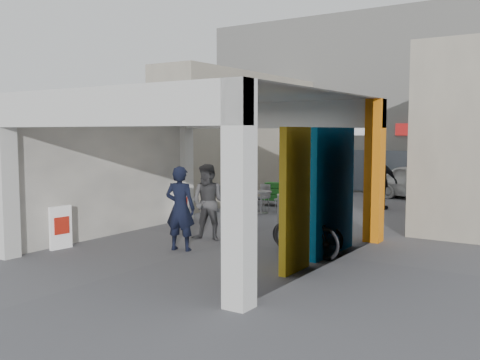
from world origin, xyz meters
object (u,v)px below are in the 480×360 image
Objects in this scene: man_elderly at (324,205)px; bicycle_rear at (305,231)px; produce_stand at (277,197)px; man_crates at (381,182)px; man_back_turned at (209,202)px; border_collie at (229,234)px; bicycle_front at (307,230)px; man_with_dog at (180,208)px; white_van at (423,182)px; cafe_set at (263,203)px.

man_elderly reaches higher than bicycle_rear.
man_crates is (3.47, 1.19, 0.65)m from produce_stand.
border_collie is at bearing -28.80° from man_back_turned.
man_crates reaches higher than border_collie.
bicycle_rear is (0.25, -0.58, 0.09)m from bicycle_front.
man_with_dog is 1.26m from man_back_turned.
produce_stand is at bearing 25.40° from man_crates.
man_elderly reaches higher than produce_stand.
produce_stand is 0.64× the size of man_crates.
man_with_dog is 1.06× the size of bicycle_rear.
white_van is (2.32, 11.17, -0.25)m from man_back_turned.
bicycle_rear is at bearing -162.83° from white_van.
border_collie is 2.89m from man_elderly.
produce_stand is at bearing 108.00° from man_elderly.
man_crates is 7.85m from bicycle_rear.
border_collie is 0.36× the size of man_back_turned.
man_back_turned is (-0.12, 1.25, -0.01)m from man_with_dog.
man_back_turned is at bearing -58.31° from produce_stand.
cafe_set is 0.96× the size of man_elderly.
bicycle_front reaches higher than border_collie.
man_crates reaches higher than man_elderly.
produce_stand is 6.23m from white_van.
border_collie is 0.17× the size of white_van.
bicycle_front is 0.43× the size of white_van.
man_with_dog is 12.62m from white_van.
produce_stand is at bearing 99.72° from border_collie.
cafe_set is at bearing 119.44° from man_elderly.
bicycle_front is at bearing 102.09° from man_crates.
man_with_dog is 2.88m from bicycle_rear.
man_back_turned reaches higher than bicycle_front.
produce_stand is at bearing -92.05° from man_with_dog.
border_collie is at bearing -172.92° from white_van.
man_crates is 1.07× the size of bicycle_rear.
man_elderly reaches higher than border_collie.
border_collie is at bearing -52.78° from produce_stand.
man_elderly is 8.85m from white_van.
produce_stand is 7.94m from bicycle_rear.
man_crates reaches higher than produce_stand.
man_elderly is at bearing -133.42° from man_with_dog.
man_elderly is at bearing 10.78° from bicycle_front.
produce_stand is 0.72× the size of bicycle_front.
bicycle_rear is 0.45× the size of white_van.
man_with_dog is at bearing -59.74° from produce_stand.
man_back_turned is 11.41m from white_van.
man_elderly is at bearing 99.01° from man_crates.
bicycle_front is (1.77, 0.59, 0.19)m from border_collie.
man_back_turned is 1.04× the size of bicycle_rear.
produce_stand is 7.87m from man_with_dog.
white_van is (3.97, 4.78, 0.37)m from produce_stand.
bicycle_front reaches higher than cafe_set.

